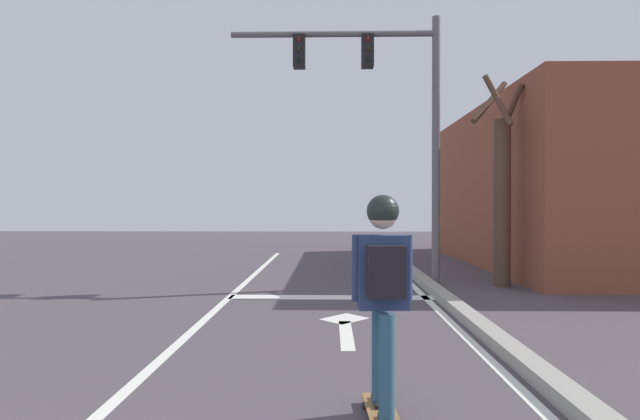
{
  "coord_description": "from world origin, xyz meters",
  "views": [
    {
      "loc": [
        1.25,
        -0.45,
        1.57
      ],
      "look_at": [
        1.11,
        6.2,
        1.51
      ],
      "focal_mm": 28.12,
      "sensor_mm": 36.0,
      "label": 1
    }
  ],
  "objects_px": {
    "skateboard": "(383,415)",
    "roadside_tree": "(502,192)",
    "skater": "(383,277)",
    "traffic_signal_mast": "(383,96)"
  },
  "relations": [
    {
      "from": "skateboard",
      "to": "roadside_tree",
      "type": "height_order",
      "value": "roadside_tree"
    },
    {
      "from": "skater",
      "to": "skateboard",
      "type": "bearing_deg",
      "value": 92.85
    },
    {
      "from": "skater",
      "to": "traffic_signal_mast",
      "type": "relative_size",
      "value": 0.29
    },
    {
      "from": "skater",
      "to": "roadside_tree",
      "type": "bearing_deg",
      "value": 64.6
    },
    {
      "from": "skateboard",
      "to": "traffic_signal_mast",
      "type": "relative_size",
      "value": 0.15
    },
    {
      "from": "skateboard",
      "to": "roadside_tree",
      "type": "distance_m",
      "value": 7.13
    },
    {
      "from": "traffic_signal_mast",
      "to": "skater",
      "type": "bearing_deg",
      "value": -95.94
    },
    {
      "from": "skateboard",
      "to": "traffic_signal_mast",
      "type": "bearing_deg",
      "value": 84.04
    },
    {
      "from": "skateboard",
      "to": "skater",
      "type": "relative_size",
      "value": 0.51
    },
    {
      "from": "skateboard",
      "to": "traffic_signal_mast",
      "type": "height_order",
      "value": "traffic_signal_mast"
    }
  ]
}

